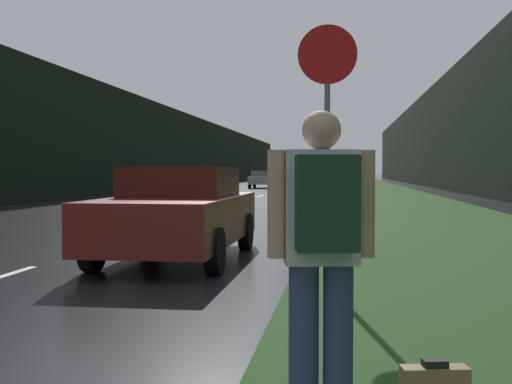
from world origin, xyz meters
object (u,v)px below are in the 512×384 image
object	(u,v)px
stop_sign	(327,126)
car_passing_near	(179,212)
hitchhiker_with_backpack	(322,244)
car_passing_far	(297,183)
delivery_truck	(285,167)
car_oncoming	(262,179)

from	to	relation	value
stop_sign	car_passing_near	size ratio (longest dim) A/B	0.70
hitchhiker_with_backpack	car_passing_near	bearing A→B (deg)	100.77
car_passing_far	delivery_truck	xyz separation A→B (m)	(-3.84, 34.83, 1.17)
stop_sign	delivery_truck	distance (m)	64.94
car_passing_far	delivery_truck	size ratio (longest dim) A/B	0.59
stop_sign	car_passing_far	distance (m)	29.92
car_passing_near	hitchhiker_with_backpack	bearing A→B (deg)	111.14
hitchhiker_with_backpack	car_oncoming	distance (m)	48.73
car_passing_near	car_oncoming	size ratio (longest dim) A/B	1.00
stop_sign	car_passing_near	bearing A→B (deg)	137.76
hitchhiker_with_backpack	delivery_truck	bearing A→B (deg)	84.86
hitchhiker_with_backpack	car_oncoming	world-z (taller)	hitchhiker_with_backpack
stop_sign	car_oncoming	world-z (taller)	stop_sign
delivery_truck	car_passing_far	bearing A→B (deg)	-83.71
stop_sign	car_passing_near	distance (m)	3.47
car_oncoming	delivery_truck	distance (m)	20.56
hitchhiker_with_backpack	delivery_truck	distance (m)	69.14
delivery_truck	stop_sign	bearing A→B (deg)	-84.48
car_passing_near	car_passing_far	xyz separation A→B (m)	(0.00, 27.62, -0.07)
hitchhiker_with_backpack	car_passing_far	distance (m)	34.11
hitchhiker_with_backpack	car_passing_far	size ratio (longest dim) A/B	0.39
stop_sign	car_passing_near	xyz separation A→B (m)	(-2.40, 2.18, -1.21)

